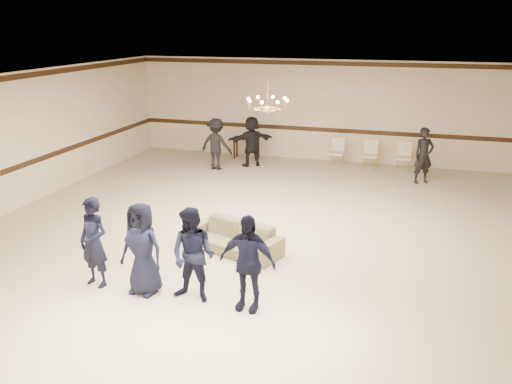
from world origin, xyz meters
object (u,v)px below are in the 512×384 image
adult_mid (252,141)px  banquet_chair_right (404,158)px  boy_c (193,256)px  console_table (246,148)px  boy_b (142,249)px  adult_left (216,144)px  adult_right (424,156)px  banquet_chair_left (337,153)px  chandelier (268,94)px  settee (233,237)px  banquet_chair_mid (370,155)px  boy_d (247,263)px  boy_a (94,242)px

adult_mid → banquet_chair_right: adult_mid is taller
boy_c → console_table: size_ratio=1.85×
boy_b → adult_left: bearing=109.1°
adult_right → banquet_chair_left: adult_right is taller
chandelier → boy_b: size_ratio=0.60×
settee → banquet_chair_mid: 7.19m
boy_c → boy_d: size_ratio=1.00×
adult_right → adult_left: bearing=153.4°
boy_c → settee: size_ratio=0.80×
boy_b → banquet_chair_right: size_ratio=1.75×
adult_right → chandelier: bearing=-157.6°
boy_b → console_table: bearing=104.3°
banquet_chair_left → adult_mid: bearing=-163.2°
boy_a → adult_left: (-0.71, 7.60, 0.00)m
boy_a → boy_b: 0.90m
boy_b → boy_c: same height
boy_c → banquet_chair_left: (0.95, 8.91, -0.33)m
console_table → banquet_chair_left: bearing=-8.7°
console_table → boy_a: bearing=-93.4°
boy_c → adult_left: bearing=113.2°
boy_a → banquet_chair_left: 9.33m
boy_b → banquet_chair_mid: (2.85, 8.91, -0.33)m
adult_right → console_table: size_ratio=1.85×
boy_a → adult_mid: 8.30m
banquet_chair_left → banquet_chair_mid: 1.00m
chandelier → boy_d: chandelier is taller
chandelier → adult_right: chandelier is taller
banquet_chair_right → boy_a: bearing=-119.0°
boy_a → banquet_chair_right: size_ratio=1.75×
chandelier → banquet_chair_left: chandelier is taller
boy_a → boy_b: size_ratio=1.00×
banquet_chair_right → boy_d: bearing=-103.9°
boy_a → boy_d: same height
boy_c → console_table: boy_c is taller
chandelier → console_table: 6.39m
adult_mid → adult_right: (5.10, -0.40, 0.00)m
adult_mid → banquet_chair_right: (4.57, 0.61, -0.34)m
adult_mid → console_table: size_ratio=1.85×
adult_mid → chandelier: bearing=75.5°
boy_a → settee: 2.72m
settee → adult_right: adult_right is taller
banquet_chair_left → chandelier: bearing=-95.1°
boy_b → console_table: size_ratio=1.85×
boy_a → banquet_chair_mid: bearing=80.0°
settee → banquet_chair_left: bearing=100.5°
boy_d → banquet_chair_left: (0.05, 8.91, -0.33)m
boy_a → banquet_chair_right: bearing=74.8°
boy_a → console_table: boy_a is taller
boy_c → adult_right: size_ratio=1.00×
adult_mid → boy_a: bearing=53.0°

